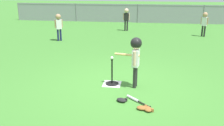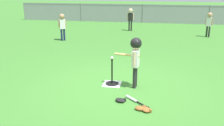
% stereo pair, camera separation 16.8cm
% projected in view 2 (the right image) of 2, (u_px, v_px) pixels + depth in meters
% --- Properties ---
extents(ground_plane, '(60.00, 60.00, 0.00)m').
position_uv_depth(ground_plane, '(118.00, 86.00, 6.13)').
color(ground_plane, '#3D7A2D').
extents(home_plate, '(0.44, 0.44, 0.01)m').
position_uv_depth(home_plate, '(112.00, 84.00, 6.24)').
color(home_plate, white).
rests_on(home_plate, ground_plane).
extents(batting_tee, '(0.32, 0.32, 0.64)m').
position_uv_depth(batting_tee, '(112.00, 80.00, 6.21)').
color(batting_tee, black).
rests_on(batting_tee, ground_plane).
extents(baseball_on_tee, '(0.07, 0.07, 0.07)m').
position_uv_depth(baseball_on_tee, '(112.00, 58.00, 6.03)').
color(baseball_on_tee, white).
rests_on(baseball_on_tee, batting_tee).
extents(batter_child, '(0.64, 0.34, 1.22)m').
position_uv_depth(batter_child, '(135.00, 52.00, 5.79)').
color(batter_child, '#262626').
rests_on(batter_child, ground_plane).
extents(fielder_near_right, '(0.30, 0.24, 1.16)m').
position_uv_depth(fielder_near_right, '(62.00, 23.00, 10.74)').
color(fielder_near_right, '#191E4C').
rests_on(fielder_near_right, ground_plane).
extents(fielder_deep_right, '(0.30, 0.22, 1.13)m').
position_uv_depth(fielder_deep_right, '(209.00, 21.00, 11.44)').
color(fielder_deep_right, '#262626').
rests_on(fielder_deep_right, ground_plane).
extents(fielder_deep_center, '(0.34, 0.23, 1.16)m').
position_uv_depth(fielder_deep_center, '(130.00, 17.00, 12.96)').
color(fielder_deep_center, '#262626').
rests_on(fielder_deep_center, ground_plane).
extents(spare_bat_silver, '(0.53, 0.51, 0.06)m').
position_uv_depth(spare_bat_silver, '(134.00, 100.00, 5.32)').
color(spare_bat_silver, silver).
rests_on(spare_bat_silver, ground_plane).
extents(glove_by_plate, '(0.23, 0.18, 0.07)m').
position_uv_depth(glove_by_plate, '(141.00, 108.00, 4.95)').
color(glove_by_plate, brown).
rests_on(glove_by_plate, ground_plane).
extents(glove_near_bats, '(0.27, 0.25, 0.07)m').
position_uv_depth(glove_near_bats, '(120.00, 100.00, 5.30)').
color(glove_near_bats, black).
rests_on(glove_near_bats, ground_plane).
extents(glove_tossed_aside, '(0.23, 0.26, 0.07)m').
position_uv_depth(glove_tossed_aside, '(146.00, 110.00, 4.90)').
color(glove_tossed_aside, brown).
rests_on(glove_tossed_aside, ground_plane).
extents(outfield_fence, '(16.06, 0.06, 1.15)m').
position_uv_depth(outfield_fence, '(143.00, 13.00, 15.68)').
color(outfield_fence, slate).
rests_on(outfield_fence, ground_plane).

